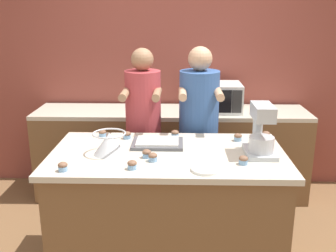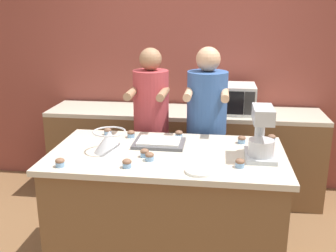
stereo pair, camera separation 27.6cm
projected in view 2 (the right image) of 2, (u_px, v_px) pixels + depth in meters
name	position (u px, v px, depth m)	size (l,w,h in m)	color
back_wall	(188.00, 65.00, 4.25)	(10.00, 0.06, 2.70)	brown
island_counter	(167.00, 213.00, 2.91)	(1.65, 0.90, 0.96)	brown
back_counter	(184.00, 153.00, 4.17)	(2.80, 0.60, 0.93)	brown
person_left	(151.00, 135.00, 3.47)	(0.32, 0.49, 1.62)	#33384C
person_right	(206.00, 137.00, 3.41)	(0.35, 0.51, 1.63)	brown
stand_mixer	(261.00, 136.00, 2.62)	(0.20, 0.30, 0.36)	#B2B7BC
mixing_bowl	(110.00, 141.00, 2.76)	(0.23, 0.23, 0.15)	#BCBCC1
baking_tray	(159.00, 143.00, 2.92)	(0.38, 0.27, 0.04)	#4C4C51
microwave_oven	(231.00, 98.00, 3.94)	(0.48, 0.40, 0.28)	silver
small_plate	(200.00, 171.00, 2.43)	(0.19, 0.19, 0.02)	white
cupcake_0	(145.00, 153.00, 2.68)	(0.06, 0.06, 0.06)	#759EC6
cupcake_1	(240.00, 163.00, 2.50)	(0.06, 0.06, 0.06)	#759EC6
cupcake_2	(272.00, 138.00, 2.98)	(0.06, 0.06, 0.06)	#759EC6
cupcake_3	(131.00, 134.00, 3.08)	(0.06, 0.06, 0.06)	#759EC6
cupcake_4	(179.00, 134.00, 3.08)	(0.06, 0.06, 0.06)	#759EC6
cupcake_5	(242.00, 139.00, 2.95)	(0.06, 0.06, 0.06)	#759EC6
cupcake_6	(108.00, 131.00, 3.15)	(0.06, 0.06, 0.06)	#759EC6
cupcake_7	(60.00, 162.00, 2.51)	(0.06, 0.06, 0.06)	#759EC6
cupcake_8	(127.00, 163.00, 2.49)	(0.06, 0.06, 0.06)	#759EC6
cupcake_9	(150.00, 156.00, 2.61)	(0.06, 0.06, 0.06)	#759EC6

